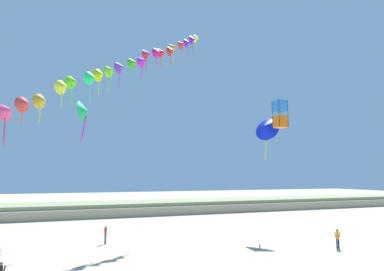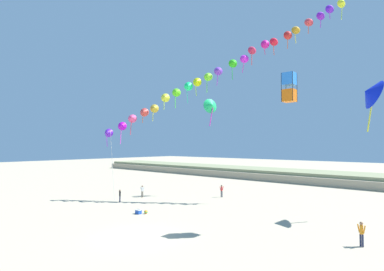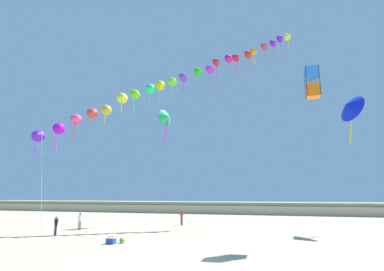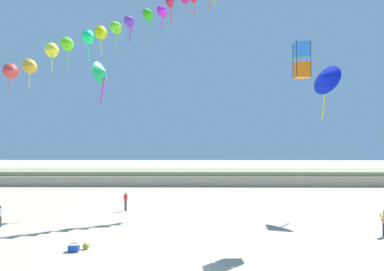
{
  "view_description": "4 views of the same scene",
  "coord_description": "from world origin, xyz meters",
  "px_view_note": "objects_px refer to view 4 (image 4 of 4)",
  "views": [
    {
      "loc": [
        -9.52,
        -15.03,
        6.18
      ],
      "look_at": [
        0.68,
        11.28,
        9.54
      ],
      "focal_mm": 32.0,
      "sensor_mm": 36.0,
      "label": 1
    },
    {
      "loc": [
        17.99,
        -14.04,
        6.76
      ],
      "look_at": [
        -2.6,
        9.06,
        7.8
      ],
      "focal_mm": 28.0,
      "sensor_mm": 36.0,
      "label": 2
    },
    {
      "loc": [
        5.33,
        -13.76,
        3.18
      ],
      "look_at": [
        -1.84,
        10.27,
        8.19
      ],
      "focal_mm": 28.0,
      "sensor_mm": 36.0,
      "label": 3
    },
    {
      "loc": [
        1.03,
        -17.68,
        6.02
      ],
      "look_at": [
        0.61,
        12.86,
        6.54
      ],
      "focal_mm": 38.0,
      "sensor_mm": 36.0,
      "label": 4
    }
  ],
  "objects_px": {
    "large_kite_low_lead": "(302,60)",
    "beach_cooler": "(74,248)",
    "person_mid_center": "(126,200)",
    "person_far_left": "(0,215)",
    "large_kite_mid_trail": "(103,72)",
    "large_kite_high_solo": "(324,78)",
    "beach_ball": "(86,246)"
  },
  "relations": [
    {
      "from": "large_kite_low_lead",
      "to": "beach_cooler",
      "type": "bearing_deg",
      "value": -162.21
    },
    {
      "from": "person_mid_center",
      "to": "person_far_left",
      "type": "bearing_deg",
      "value": -137.78
    },
    {
      "from": "large_kite_mid_trail",
      "to": "beach_cooler",
      "type": "xyz_separation_m",
      "value": [
        1.71,
        -13.9,
        -12.11
      ]
    },
    {
      "from": "large_kite_high_solo",
      "to": "beach_cooler",
      "type": "height_order",
      "value": "large_kite_high_solo"
    },
    {
      "from": "person_mid_center",
      "to": "large_kite_high_solo",
      "type": "relative_size",
      "value": 0.32
    },
    {
      "from": "beach_ball",
      "to": "large_kite_low_lead",
      "type": "bearing_deg",
      "value": 16.47
    },
    {
      "from": "large_kite_high_solo",
      "to": "beach_ball",
      "type": "xyz_separation_m",
      "value": [
        -17.23,
        -12.25,
        -11.43
      ]
    },
    {
      "from": "large_kite_low_lead",
      "to": "large_kite_mid_trail",
      "type": "xyz_separation_m",
      "value": [
        -15.41,
        9.51,
        0.87
      ]
    },
    {
      "from": "large_kite_high_solo",
      "to": "beach_ball",
      "type": "height_order",
      "value": "large_kite_high_solo"
    },
    {
      "from": "large_kite_mid_trail",
      "to": "large_kite_high_solo",
      "type": "height_order",
      "value": "large_kite_mid_trail"
    },
    {
      "from": "large_kite_low_lead",
      "to": "beach_ball",
      "type": "relative_size",
      "value": 6.49
    },
    {
      "from": "person_far_left",
      "to": "large_kite_mid_trail",
      "type": "relative_size",
      "value": 0.39
    },
    {
      "from": "beach_ball",
      "to": "person_far_left",
      "type": "bearing_deg",
      "value": 143.27
    },
    {
      "from": "person_far_left",
      "to": "large_kite_mid_trail",
      "type": "bearing_deg",
      "value": 54.42
    },
    {
      "from": "person_mid_center",
      "to": "large_kite_low_lead",
      "type": "bearing_deg",
      "value": -33.83
    },
    {
      "from": "person_mid_center",
      "to": "large_kite_high_solo",
      "type": "bearing_deg",
      "value": -1.59
    },
    {
      "from": "beach_cooler",
      "to": "person_mid_center",
      "type": "bearing_deg",
      "value": 87.81
    },
    {
      "from": "beach_cooler",
      "to": "large_kite_low_lead",
      "type": "bearing_deg",
      "value": 17.79
    },
    {
      "from": "large_kite_mid_trail",
      "to": "beach_cooler",
      "type": "distance_m",
      "value": 18.52
    },
    {
      "from": "person_mid_center",
      "to": "beach_ball",
      "type": "relative_size",
      "value": 4.4
    },
    {
      "from": "large_kite_high_solo",
      "to": "beach_ball",
      "type": "bearing_deg",
      "value": -144.59
    },
    {
      "from": "large_kite_mid_trail",
      "to": "person_far_left",
      "type": "bearing_deg",
      "value": -125.58
    },
    {
      "from": "person_mid_center",
      "to": "beach_ball",
      "type": "bearing_deg",
      "value": -89.86
    },
    {
      "from": "beach_cooler",
      "to": "beach_ball",
      "type": "xyz_separation_m",
      "value": [
        0.54,
        0.51,
        -0.03
      ]
    },
    {
      "from": "person_far_left",
      "to": "beach_ball",
      "type": "height_order",
      "value": "person_far_left"
    },
    {
      "from": "large_kite_low_lead",
      "to": "beach_ball",
      "type": "height_order",
      "value": "large_kite_low_lead"
    },
    {
      "from": "large_kite_high_solo",
      "to": "person_far_left",
      "type": "bearing_deg",
      "value": -165.41
    },
    {
      "from": "large_kite_high_solo",
      "to": "large_kite_mid_trail",
      "type": "bearing_deg",
      "value": 176.64
    },
    {
      "from": "person_far_left",
      "to": "beach_cooler",
      "type": "bearing_deg",
      "value": -41.11
    },
    {
      "from": "large_kite_high_solo",
      "to": "beach_cooler",
      "type": "bearing_deg",
      "value": -144.32
    },
    {
      "from": "large_kite_low_lead",
      "to": "person_far_left",
      "type": "bearing_deg",
      "value": 174.89
    },
    {
      "from": "person_mid_center",
      "to": "large_kite_low_lead",
      "type": "relative_size",
      "value": 0.68
    }
  ]
}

